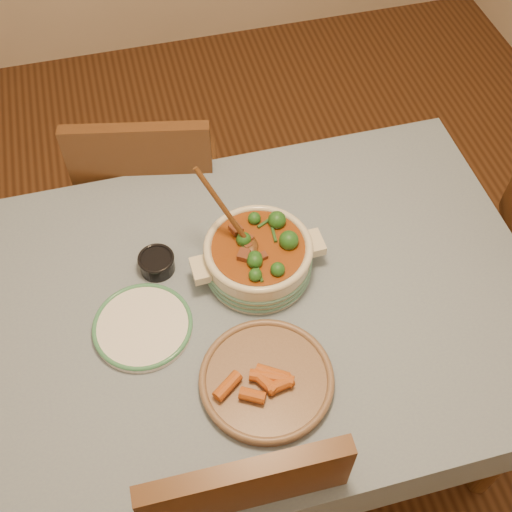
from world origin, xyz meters
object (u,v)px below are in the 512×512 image
at_px(chair_far, 153,193).
at_px(stew_casserole, 258,256).
at_px(condiment_bowl, 157,262).
at_px(dining_table, 230,324).
at_px(white_plate, 143,326).
at_px(fried_plate, 267,379).

bearing_deg(chair_far, stew_casserole, 123.75).
distance_m(stew_casserole, condiment_bowl, 0.28).
distance_m(dining_table, stew_casserole, 0.21).
bearing_deg(dining_table, condiment_bowl, 133.56).
height_order(stew_casserole, white_plate, stew_casserole).
xyz_separation_m(dining_table, fried_plate, (0.04, -0.23, 0.11)).
height_order(white_plate, condiment_bowl, condiment_bowl).
bearing_deg(dining_table, stew_casserole, 41.69).
distance_m(white_plate, fried_plate, 0.35).
bearing_deg(dining_table, fried_plate, -80.72).
bearing_deg(condiment_bowl, white_plate, -110.83).
bearing_deg(white_plate, fried_plate, -40.11).
height_order(white_plate, fried_plate, fried_plate).
xyz_separation_m(stew_casserole, condiment_bowl, (-0.26, 0.08, -0.04)).
bearing_deg(stew_casserole, chair_far, 111.85).
xyz_separation_m(dining_table, white_plate, (-0.23, -0.01, 0.10)).
xyz_separation_m(fried_plate, chair_far, (-0.16, 0.89, -0.25)).
xyz_separation_m(dining_table, stew_casserole, (0.10, 0.09, 0.16)).
height_order(stew_casserole, fried_plate, stew_casserole).
bearing_deg(chair_far, white_plate, 93.05).
relative_size(stew_casserole, chair_far, 0.39).
bearing_deg(white_plate, dining_table, 2.00).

